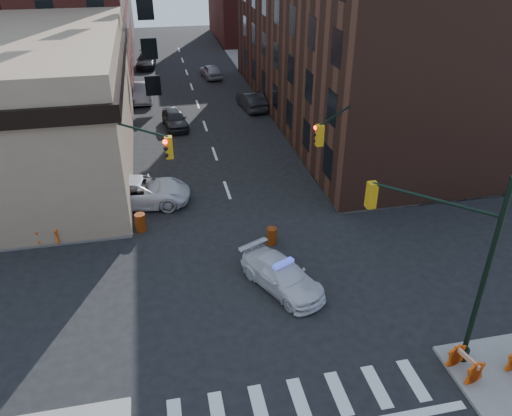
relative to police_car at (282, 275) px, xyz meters
name	(u,v)px	position (x,y,z in m)	size (l,w,h in m)	color
ground	(260,285)	(-0.99, 0.37, -0.69)	(140.00, 140.00, 0.00)	black
sidewalk_ne	(398,77)	(22.01, 33.12, -0.62)	(34.00, 54.50, 0.15)	gray
commercial_row_ne	(354,34)	(12.01, 22.87, 6.31)	(14.00, 34.00, 14.00)	#45261B
signal_pole_se	(456,257)	(5.05, -5.16, 3.92)	(5.40, 5.27, 8.00)	black
signal_pole_nw	(125,167)	(-6.84, 5.70, 3.65)	(3.58, 3.67, 8.00)	black
signal_pole_ne	(343,148)	(4.85, 5.72, 3.65)	(3.67, 3.58, 8.00)	black
tree_ne_near	(280,69)	(6.51, 26.37, 2.80)	(3.00, 3.00, 4.85)	black
tree_ne_far	(261,50)	(6.51, 34.37, 2.80)	(3.00, 3.00, 4.85)	black
police_car	(282,275)	(0.00, 0.00, 0.00)	(1.94, 4.77, 1.39)	silver
pickup	(139,191)	(-6.50, 9.67, 0.17)	(2.85, 6.19, 1.72)	silver
parked_car_wnear	(175,119)	(-3.49, 22.56, 0.06)	(1.78, 4.43, 1.51)	black
parked_car_wfar	(143,92)	(-5.96, 30.60, 0.13)	(1.74, 5.00, 1.65)	gray
parked_car_wdeep	(146,61)	(-5.47, 43.71, 0.08)	(2.16, 5.31, 1.54)	black
parked_car_enear	(251,100)	(3.79, 26.05, 0.10)	(1.67, 4.80, 1.58)	black
parked_car_efar	(211,71)	(1.51, 37.49, 0.05)	(1.75, 4.36, 1.48)	#9C9EA4
pedestrian_a	(88,220)	(-9.21, 6.37, 0.44)	(0.72, 0.47, 1.96)	black
pedestrian_b	(29,209)	(-12.61, 8.46, 0.31)	(0.83, 0.65, 1.70)	black
pedestrian_c	(49,209)	(-11.56, 8.46, 0.24)	(0.92, 0.38, 1.57)	black
barrel_road	(272,236)	(0.40, 3.72, -0.21)	(0.54, 0.54, 0.97)	orange
barrel_bank	(141,223)	(-6.49, 6.51, -0.16)	(0.59, 0.59, 1.06)	orange
barricade_se_b	(465,364)	(5.41, -6.63, -0.07)	(1.27, 0.63, 0.95)	#C85509
barricade_nw_a	(95,210)	(-9.04, 8.30, -0.09)	(1.22, 0.61, 0.91)	#DB4C0A
barricade_nw_b	(49,234)	(-11.29, 6.17, -0.06)	(1.28, 0.64, 0.96)	#F04E0B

